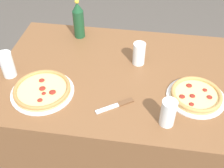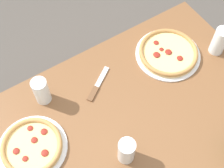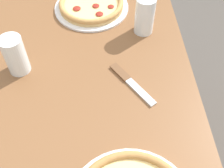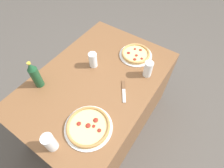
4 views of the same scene
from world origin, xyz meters
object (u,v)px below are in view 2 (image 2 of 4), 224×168
pizza_margherita (32,147)px  glass_lemonade (126,151)px  glass_cola (42,92)px  knife (98,85)px  glass_water (219,41)px  pizza_salami (168,53)px

pizza_margherita → glass_lemonade: (0.30, -0.23, 0.04)m
pizza_margherita → glass_lemonade: glass_lemonade is taller
glass_cola → knife: bearing=-16.6°
glass_water → knife: (-0.59, 0.14, -0.06)m
knife → glass_lemonade: bearing=-102.4°
pizza_salami → glass_cola: (-0.61, 0.10, 0.05)m
glass_lemonade → glass_water: bearing=17.2°
pizza_margherita → glass_lemonade: bearing=-37.6°
pizza_margherita → glass_cola: size_ratio=2.10×
glass_cola → pizza_salami: bearing=-9.7°
glass_cola → knife: (0.24, -0.07, -0.06)m
pizza_salami → knife: bearing=174.8°
glass_cola → glass_lemonade: bearing=-69.0°
glass_water → knife: bearing=166.9°
glass_cola → pizza_margherita: bearing=-127.6°
glass_lemonade → knife: bearing=77.6°
pizza_margherita → glass_water: (0.97, -0.02, 0.05)m
pizza_salami → glass_water: glass_water is taller
glass_cola → knife: size_ratio=0.78×
glass_lemonade → glass_cola: size_ratio=0.95×
pizza_salami → glass_lemonade: 0.55m
knife → pizza_margherita: bearing=-163.3°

